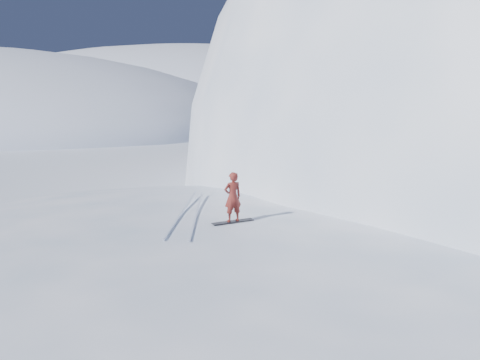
% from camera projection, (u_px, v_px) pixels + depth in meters
% --- Properties ---
extents(near_ridge, '(36.00, 28.00, 4.80)m').
position_uv_depth(near_ridge, '(266.00, 310.00, 13.62)').
color(near_ridge, white).
rests_on(near_ridge, ground).
extents(peak_shoulder, '(28.00, 24.00, 18.00)m').
position_uv_depth(peak_shoulder, '(461.00, 198.00, 28.01)').
color(peak_shoulder, white).
rests_on(peak_shoulder, ground).
extents(far_ridge_c, '(140.00, 90.00, 36.00)m').
position_uv_depth(far_ridge_c, '(180.00, 115.00, 124.97)').
color(far_ridge_c, white).
rests_on(far_ridge_c, ground).
extents(wind_bumps, '(16.00, 14.40, 1.00)m').
position_uv_depth(wind_bumps, '(206.00, 318.00, 13.11)').
color(wind_bumps, white).
rests_on(wind_bumps, ground).
extents(snowboard, '(1.18, 1.02, 0.02)m').
position_uv_depth(snowboard, '(233.00, 222.00, 14.05)').
color(snowboard, black).
rests_on(snowboard, near_ridge).
extents(snowboarder, '(0.65, 0.62, 1.50)m').
position_uv_depth(snowboarder, '(233.00, 197.00, 13.91)').
color(snowboarder, maroon).
rests_on(snowboarder, snowboard).
extents(board_tracks, '(1.78, 5.92, 0.04)m').
position_uv_depth(board_tracks, '(190.00, 211.00, 15.24)').
color(board_tracks, silver).
rests_on(board_tracks, ground).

